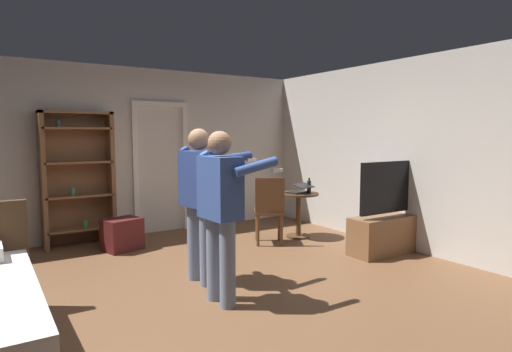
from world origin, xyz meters
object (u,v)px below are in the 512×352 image
object	(u,v)px
person_blue_shirt	(221,205)
laptop	(299,190)
suitcase_dark	(122,234)
tv_flatscreen	(390,226)
side_table	(299,207)
person_striped_shirt	(200,194)
bookshelf	(78,174)
wooden_chair	(269,208)
bottle_on_table	(309,186)

from	to	relation	value
person_blue_shirt	laptop	bearing A→B (deg)	36.02
suitcase_dark	tv_flatscreen	bearing A→B (deg)	-49.95
side_table	person_striped_shirt	bearing A→B (deg)	-154.62
bookshelf	suitcase_dark	bearing A→B (deg)	-55.87
wooden_chair	bottle_on_table	bearing A→B (deg)	2.76
side_table	wooden_chair	size ratio (longest dim) A/B	0.71
laptop	side_table	bearing A→B (deg)	65.62
side_table	wooden_chair	world-z (taller)	wooden_chair
bookshelf	wooden_chair	xyz separation A→B (m)	(2.33, -1.51, -0.50)
laptop	wooden_chair	xyz separation A→B (m)	(-0.62, -0.08, -0.21)
bookshelf	wooden_chair	bearing A→B (deg)	-32.93
wooden_chair	bookshelf	bearing A→B (deg)	147.07
side_table	wooden_chair	bearing A→B (deg)	-169.52
laptop	suitcase_dark	world-z (taller)	laptop
laptop	suitcase_dark	bearing A→B (deg)	162.53
side_table	bookshelf	bearing A→B (deg)	154.86
bookshelf	laptop	world-z (taller)	bookshelf
person_striped_shirt	suitcase_dark	size ratio (longest dim) A/B	3.45
side_table	person_striped_shirt	xyz separation A→B (m)	(-2.16, -1.02, 0.50)
side_table	laptop	distance (m)	0.29
tv_flatscreen	person_striped_shirt	size ratio (longest dim) A/B	0.76
person_striped_shirt	suitcase_dark	distance (m)	1.96
side_table	suitcase_dark	world-z (taller)	side_table
laptop	wooden_chair	world-z (taller)	wooden_chair
tv_flatscreen	wooden_chair	distance (m)	1.70
bottle_on_table	person_blue_shirt	bearing A→B (deg)	-146.47
tv_flatscreen	person_blue_shirt	size ratio (longest dim) A/B	0.77
laptop	wooden_chair	bearing A→B (deg)	-173.00
tv_flatscreen	bottle_on_table	world-z (taller)	tv_flatscreen
bottle_on_table	suitcase_dark	bearing A→B (deg)	162.76
bookshelf	side_table	distance (m)	3.32
laptop	suitcase_dark	xyz separation A→B (m)	(-2.51, 0.79, -0.53)
side_table	suitcase_dark	xyz separation A→B (m)	(-2.52, 0.75, -0.25)
person_blue_shirt	suitcase_dark	size ratio (longest dim) A/B	3.39
wooden_chair	person_striped_shirt	distance (m)	1.82
bottle_on_table	person_striped_shirt	xyz separation A→B (m)	(-2.30, -0.94, 0.17)
wooden_chair	laptop	bearing A→B (deg)	7.00
side_table	person_blue_shirt	world-z (taller)	person_blue_shirt
side_table	tv_flatscreen	bearing A→B (deg)	-68.14
suitcase_dark	laptop	bearing A→B (deg)	-33.18
wooden_chair	suitcase_dark	world-z (taller)	wooden_chair
bottle_on_table	tv_flatscreen	bearing A→B (deg)	-72.50
bookshelf	wooden_chair	world-z (taller)	bookshelf
bookshelf	suitcase_dark	size ratio (longest dim) A/B	3.99
bookshelf	person_striped_shirt	distance (m)	2.54
tv_flatscreen	side_table	world-z (taller)	tv_flatscreen
bookshelf	laptop	bearing A→B (deg)	-25.94
laptop	suitcase_dark	distance (m)	2.68
side_table	bottle_on_table	size ratio (longest dim) A/B	2.98
bookshelf	laptop	distance (m)	3.28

